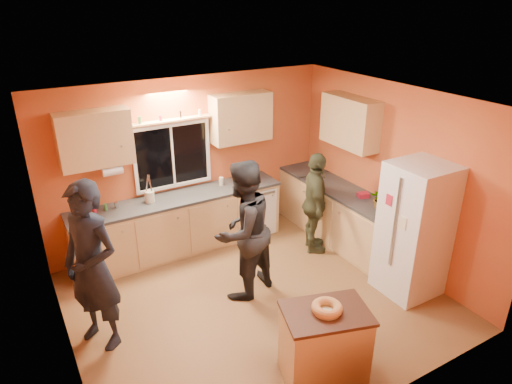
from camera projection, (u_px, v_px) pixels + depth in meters
ground at (256, 300)px, 5.98m from camera, size 4.50×4.50×0.00m
room_shell at (248, 174)px, 5.71m from camera, size 4.54×4.04×2.61m
back_counter at (202, 218)px, 7.15m from camera, size 4.23×0.62×0.90m
right_counter at (348, 220)px, 7.09m from camera, size 0.62×1.84×0.90m
refrigerator at (414, 230)px, 5.85m from camera, size 0.72×0.70×1.80m
island at (324, 344)px, 4.65m from camera, size 0.99×0.81×0.83m
bundt_pastry at (327, 308)px, 4.47m from camera, size 0.31×0.31×0.09m
person_left at (92, 267)px, 4.91m from camera, size 0.79×0.86×1.98m
person_center at (243, 231)px, 5.78m from camera, size 1.09×0.97×1.86m
person_right at (315, 204)px, 6.84m from camera, size 0.78×1.00×1.58m
mixing_bowl at (244, 181)px, 7.25m from camera, size 0.48×0.48×0.09m
utensil_crock at (150, 197)px, 6.60m from camera, size 0.14×0.14×0.17m
potted_plant at (381, 198)px, 6.37m from camera, size 0.33×0.30×0.32m
red_box at (363, 195)px, 6.77m from camera, size 0.19×0.16×0.07m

